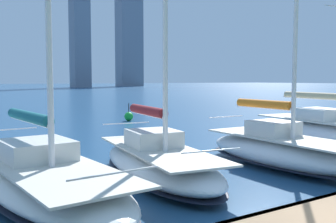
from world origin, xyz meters
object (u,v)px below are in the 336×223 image
object	(u,v)px
sailboat_teal	(43,176)
sailboat_orange	(281,148)
sailboat_tan	(328,132)
sailboat_maroon	(158,160)
channel_buoy	(129,116)

from	to	relation	value
sailboat_teal	sailboat_orange	bearing A→B (deg)	173.48
sailboat_tan	sailboat_maroon	distance (m)	10.15
sailboat_maroon	sailboat_teal	world-z (taller)	sailboat_teal
sailboat_teal	channel_buoy	distance (m)	20.18
sailboat_orange	sailboat_maroon	bearing A→B (deg)	-12.22
channel_buoy	sailboat_maroon	bearing A→B (deg)	65.88
sailboat_orange	sailboat_teal	xyz separation A→B (m)	(8.48, -0.97, -0.10)
sailboat_maroon	sailboat_teal	size ratio (longest dim) A/B	0.73
sailboat_teal	sailboat_tan	bearing A→B (deg)	-176.60
sailboat_tan	sailboat_teal	bearing A→B (deg)	3.40
sailboat_tan	sailboat_orange	world-z (taller)	sailboat_orange
sailboat_tan	sailboat_orange	distance (m)	5.68
sailboat_teal	sailboat_maroon	bearing A→B (deg)	-179.19
sailboat_tan	channel_buoy	distance (m)	16.15
sailboat_teal	channel_buoy	size ratio (longest dim) A/B	9.11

